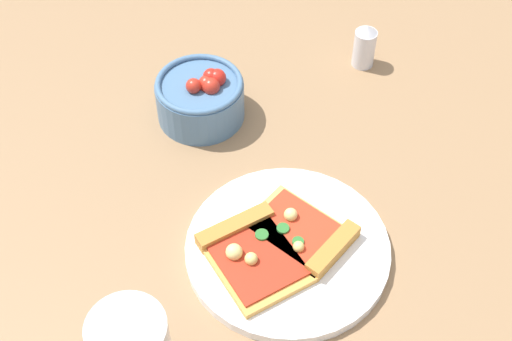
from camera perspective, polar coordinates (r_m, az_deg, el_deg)
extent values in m
plane|color=#93704C|center=(0.87, 3.20, -5.06)|extent=(2.40, 2.40, 0.00)
cylinder|color=white|center=(0.85, 2.55, -6.34)|extent=(0.24, 0.24, 0.01)
cube|color=#E5B256|center=(0.85, 3.59, -4.88)|extent=(0.14, 0.14, 0.01)
cube|color=#B77A33|center=(0.84, 6.22, -6.36)|extent=(0.08, 0.07, 0.02)
cube|color=red|center=(0.85, 3.61, -4.66)|extent=(0.12, 0.12, 0.00)
sphere|color=#F2D87F|center=(0.85, 2.81, -3.57)|extent=(0.02, 0.02, 0.02)
cylinder|color=#2D722D|center=(0.85, 2.18, -4.67)|extent=(0.02, 0.02, 0.00)
sphere|color=#EAD172|center=(0.83, 3.52, -6.14)|extent=(0.01, 0.01, 0.01)
cylinder|color=#2D722D|center=(0.83, 3.37, -5.74)|extent=(0.01, 0.01, 0.00)
cube|color=gold|center=(0.83, 0.01, -7.18)|extent=(0.15, 0.14, 0.01)
cube|color=#B77A33|center=(0.85, -1.72, -4.59)|extent=(0.07, 0.10, 0.02)
cube|color=#B22D19|center=(0.82, 0.01, -6.97)|extent=(0.13, 0.13, 0.00)
sphere|color=#F2D87F|center=(0.82, -1.78, -6.57)|extent=(0.02, 0.02, 0.02)
cylinder|color=#2D722D|center=(0.84, 0.47, -5.19)|extent=(0.02, 0.02, 0.00)
sphere|color=#EAD172|center=(0.82, -0.39, -7.12)|extent=(0.02, 0.02, 0.02)
cylinder|color=#4C7299|center=(0.99, -4.50, 5.65)|extent=(0.12, 0.12, 0.06)
torus|color=#4C7299|center=(0.97, -4.61, 6.99)|extent=(0.12, 0.12, 0.01)
sphere|color=red|center=(0.96, -5.05, 6.80)|extent=(0.02, 0.02, 0.02)
sphere|color=red|center=(0.96, -3.63, 6.78)|extent=(0.02, 0.02, 0.02)
sphere|color=red|center=(0.97, -3.15, 7.46)|extent=(0.02, 0.02, 0.02)
sphere|color=red|center=(0.97, -3.63, 7.54)|extent=(0.02, 0.02, 0.02)
sphere|color=red|center=(0.97, -3.97, 6.97)|extent=(0.02, 0.02, 0.02)
cylinder|color=silver|center=(1.08, 8.70, 9.69)|extent=(0.03, 0.03, 0.06)
cone|color=silver|center=(1.06, 8.93, 11.17)|extent=(0.03, 0.03, 0.01)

